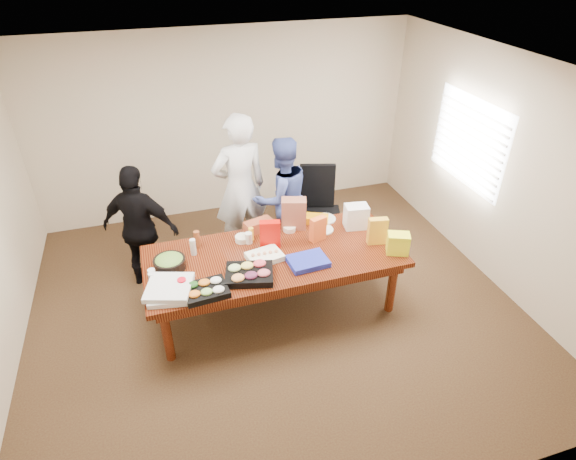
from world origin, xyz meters
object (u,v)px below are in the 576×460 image
object	(u,v)px
conference_table	(275,281)
person_center	(240,188)
sheet_cake	(265,256)
office_chair	(322,213)
person_right	(282,198)
salad_bowl	(170,263)

from	to	relation	value
conference_table	person_center	distance (m)	1.34
conference_table	sheet_cake	distance (m)	0.43
office_chair	person_right	world-z (taller)	person_right
person_right	salad_bowl	bearing A→B (deg)	19.16
person_center	conference_table	bearing A→B (deg)	85.88
office_chair	person_center	bearing A→B (deg)	-175.40
person_center	salad_bowl	size ratio (longest dim) A/B	5.85
office_chair	person_right	size ratio (longest dim) A/B	0.68
office_chair	salad_bowl	xyz separation A→B (m)	(-2.04, -0.88, 0.25)
person_right	conference_table	bearing A→B (deg)	55.52
sheet_cake	salad_bowl	xyz separation A→B (m)	(-0.99, 0.15, 0.02)
conference_table	office_chair	distance (m)	1.36
conference_table	person_right	size ratio (longest dim) A/B	1.70
person_right	sheet_cake	size ratio (longest dim) A/B	4.49
person_center	sheet_cake	size ratio (longest dim) A/B	5.37
sheet_cake	person_right	bearing A→B (deg)	53.57
person_center	salad_bowl	bearing A→B (deg)	38.38
conference_table	salad_bowl	bearing A→B (deg)	175.29
person_center	salad_bowl	world-z (taller)	person_center
sheet_cake	office_chair	bearing A→B (deg)	32.72
salad_bowl	office_chair	bearing A→B (deg)	23.23
person_center	person_right	size ratio (longest dim) A/B	1.20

